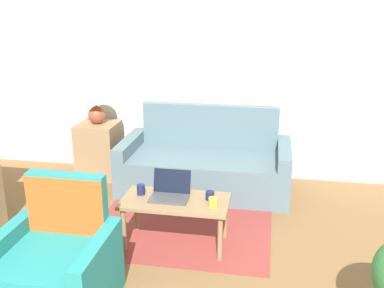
% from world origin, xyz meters
% --- Properties ---
extents(wall_back, '(6.97, 0.06, 2.60)m').
position_xyz_m(wall_back, '(-0.00, 3.93, 1.31)').
color(wall_back, silver).
rests_on(wall_back, ground_plane).
extents(rug, '(1.69, 2.02, 0.01)m').
position_xyz_m(rug, '(-0.10, 2.76, 0.00)').
color(rug, brown).
rests_on(rug, ground_plane).
extents(couch, '(1.90, 0.92, 0.91)m').
position_xyz_m(couch, '(-0.02, 3.46, 0.27)').
color(couch, slate).
rests_on(couch, ground_plane).
extents(armchair, '(0.79, 0.73, 0.91)m').
position_xyz_m(armchair, '(-0.75, 1.17, 0.28)').
color(armchair, teal).
rests_on(armchair, ground_plane).
extents(side_table, '(0.47, 0.47, 0.67)m').
position_xyz_m(side_table, '(-1.37, 3.59, 0.33)').
color(side_table, '#937551').
rests_on(side_table, ground_plane).
extents(table_lamp, '(0.39, 0.39, 0.47)m').
position_xyz_m(table_lamp, '(-1.37, 3.59, 0.98)').
color(table_lamp, brown).
rests_on(table_lamp, side_table).
extents(coffee_table, '(0.94, 0.48, 0.44)m').
position_xyz_m(coffee_table, '(-0.10, 2.14, 0.38)').
color(coffee_table, '#8E704C').
rests_on(coffee_table, ground_plane).
extents(laptop, '(0.33, 0.27, 0.23)m').
position_xyz_m(laptop, '(-0.15, 2.18, 0.49)').
color(laptop, '#47474C').
rests_on(laptop, coffee_table).
extents(cup_navy, '(0.08, 0.08, 0.07)m').
position_xyz_m(cup_navy, '(0.20, 2.20, 0.47)').
color(cup_navy, '#191E4C').
rests_on(cup_navy, coffee_table).
extents(cup_yellow, '(0.08, 0.08, 0.08)m').
position_xyz_m(cup_yellow, '(0.25, 2.07, 0.48)').
color(cup_yellow, gold).
rests_on(cup_yellow, coffee_table).
extents(cup_white, '(0.07, 0.07, 0.09)m').
position_xyz_m(cup_white, '(-0.42, 2.20, 0.48)').
color(cup_white, '#191E4C').
rests_on(cup_white, coffee_table).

